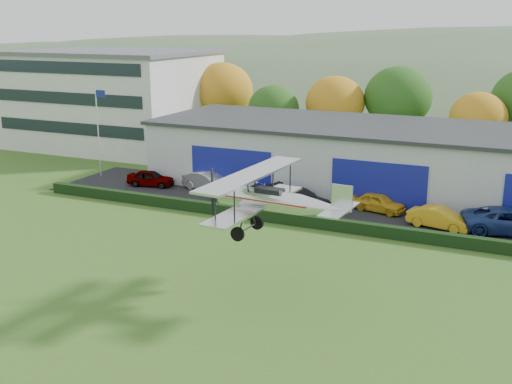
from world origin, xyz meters
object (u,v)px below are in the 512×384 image
at_px(office_block, 113,98).
at_px(hangar, 396,159).
at_px(car_0, 151,178).
at_px(biplane, 271,198).
at_px(flagpole, 99,123).
at_px(car_6, 510,221).
at_px(car_4, 379,202).
at_px(car_3, 300,199).
at_px(car_2, 252,193).
at_px(car_1, 210,182).
at_px(car_5, 440,218).

bearing_deg(office_block, hangar, -12.01).
distance_m(car_0, biplane, 23.92).
height_order(flagpole, biplane, flagpole).
bearing_deg(office_block, car_6, -19.35).
bearing_deg(car_4, car_6, -84.36).
distance_m(hangar, car_3, 9.94).
xyz_separation_m(car_3, car_6, (14.37, 0.46, 0.07)).
relative_size(car_2, car_4, 1.50).
relative_size(car_3, car_6, 0.88).
height_order(car_4, biplane, biplane).
xyz_separation_m(car_1, car_3, (8.42, -1.69, -0.03)).
distance_m(car_0, car_4, 19.18).
xyz_separation_m(hangar, car_2, (-9.02, -8.36, -1.79)).
bearing_deg(car_3, car_4, -55.32).
height_order(office_block, flagpole, office_block).
bearing_deg(car_4, car_0, 105.84).
xyz_separation_m(car_0, biplane, (17.57, -15.64, 4.33)).
relative_size(car_0, car_3, 0.74).
height_order(car_0, car_5, car_5).
distance_m(car_0, car_6, 28.10).
height_order(flagpole, car_6, flagpole).
bearing_deg(flagpole, car_5, -4.95).
height_order(car_3, car_4, car_3).
bearing_deg(car_2, car_1, 76.29).
xyz_separation_m(car_3, biplane, (3.85, -14.52, 4.23)).
xyz_separation_m(car_3, car_5, (10.08, -0.32, -0.07)).
relative_size(car_1, car_5, 1.14).
bearing_deg(office_block, car_5, -22.38).
bearing_deg(car_5, car_3, 100.25).
height_order(hangar, car_5, hangar).
bearing_deg(car_3, car_0, 102.12).
bearing_deg(office_block, car_3, -28.80).
bearing_deg(car_4, biplane, -171.70).
bearing_deg(car_4, car_5, -100.28).
bearing_deg(car_2, flagpole, 89.10).
height_order(car_0, car_1, car_1).
bearing_deg(biplane, car_4, 88.38).
bearing_deg(car_2, car_3, -80.39).
xyz_separation_m(car_4, biplane, (-1.60, -16.28, 4.33)).
distance_m(car_3, car_6, 14.38).
xyz_separation_m(flagpole, car_2, (15.86, -2.38, -3.92)).
relative_size(car_1, car_2, 0.82).
bearing_deg(car_5, flagpole, 97.11).
bearing_deg(flagpole, office_block, 121.97).
distance_m(flagpole, car_3, 20.15).
height_order(hangar, car_0, hangar).
bearing_deg(car_3, biplane, -148.37).
relative_size(flagpole, car_4, 2.04).
bearing_deg(car_5, car_6, -67.67).
xyz_separation_m(hangar, car_1, (-13.67, -6.55, -1.81)).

